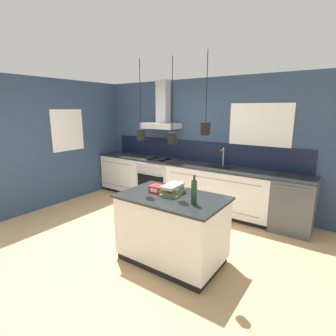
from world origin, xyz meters
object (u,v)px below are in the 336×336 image
at_px(red_supply_box, 157,189).
at_px(dishwasher, 294,204).
at_px(book_stack, 173,189).
at_px(oven_range, 159,179).
at_px(bottle_on_island, 194,192).

bearing_deg(red_supply_box, dishwasher, 53.29).
bearing_deg(dishwasher, red_supply_box, -126.71).
height_order(dishwasher, book_stack, book_stack).
height_order(oven_range, dishwasher, same).
distance_m(oven_range, book_stack, 2.48).
relative_size(dishwasher, red_supply_box, 4.86).
xyz_separation_m(dishwasher, red_supply_box, (-1.40, -1.88, 0.50)).
bearing_deg(book_stack, dishwasher, 56.90).
bearing_deg(dishwasher, bottle_on_island, -111.21).
bearing_deg(dishwasher, oven_range, -179.91).
distance_m(oven_range, red_supply_box, 2.38).
xyz_separation_m(oven_range, book_stack, (1.59, -1.82, 0.52)).
relative_size(bottle_on_island, book_stack, 0.97).
xyz_separation_m(bottle_on_island, red_supply_box, (-0.63, 0.12, -0.10)).
xyz_separation_m(oven_range, bottle_on_island, (2.01, -2.00, 0.60)).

